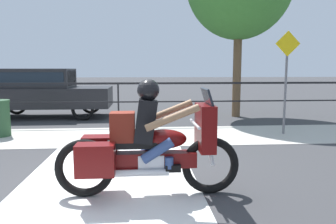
{
  "coord_description": "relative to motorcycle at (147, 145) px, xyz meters",
  "views": [
    {
      "loc": [
        0.72,
        -4.76,
        1.7
      ],
      "look_at": [
        1.11,
        0.24,
        1.03
      ],
      "focal_mm": 35.0,
      "sensor_mm": 36.0,
      "label": 1
    }
  ],
  "objects": [
    {
      "name": "fence_railing",
      "position": [
        -0.77,
        5.5,
        0.32
      ],
      "size": [
        36.0,
        0.05,
        1.29
      ],
      "color": "black",
      "rests_on": "ground"
    },
    {
      "name": "motorcycle",
      "position": [
        0.0,
        0.0,
        0.0
      ],
      "size": [
        2.46,
        0.76,
        1.56
      ],
      "rotation": [
        0.0,
        0.0,
        0.07
      ],
      "color": "black",
      "rests_on": "ground"
    },
    {
      "name": "street_sign",
      "position": [
        3.61,
        3.88,
        0.92
      ],
      "size": [
        0.64,
        0.06,
        2.64
      ],
      "color": "slate",
      "rests_on": "ground"
    },
    {
      "name": "ground_plane",
      "position": [
        -0.77,
        0.51,
        -0.69
      ],
      "size": [
        120.0,
        120.0,
        0.0
      ],
      "primitive_type": "plane",
      "color": "#38383A"
    },
    {
      "name": "sidewalk_band",
      "position": [
        -0.77,
        3.91,
        -0.69
      ],
      "size": [
        44.0,
        2.4,
        0.01
      ],
      "primitive_type": "cube",
      "color": "#B7B2A8",
      "rests_on": "ground"
    },
    {
      "name": "crosswalk_band",
      "position": [
        -0.55,
        0.31,
        -0.69
      ],
      "size": [
        2.63,
        6.0,
        0.01
      ],
      "primitive_type": "cube",
      "color": "silver",
      "rests_on": "ground"
    },
    {
      "name": "parked_car",
      "position": [
        -3.47,
        7.4,
        0.28
      ],
      "size": [
        4.38,
        1.8,
        1.69
      ],
      "rotation": [
        0.0,
        0.0,
        -0.06
      ],
      "color": "#232326",
      "rests_on": "ground"
    }
  ]
}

